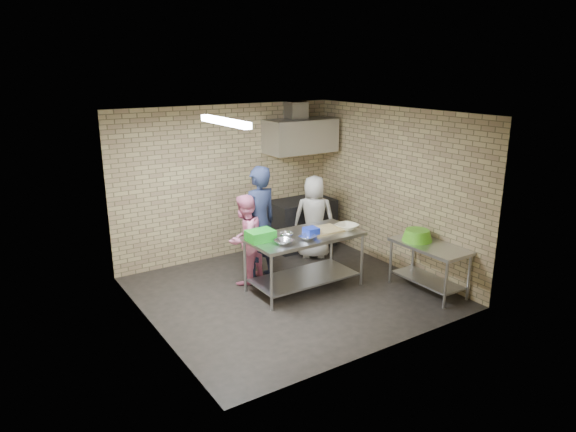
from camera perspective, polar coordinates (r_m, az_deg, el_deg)
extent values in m
plane|color=black|center=(7.98, 0.18, -8.40)|extent=(4.20, 4.20, 0.00)
plane|color=black|center=(7.28, 0.20, 11.29)|extent=(4.20, 4.20, 0.00)
cube|color=tan|center=(9.21, -6.67, 3.74)|extent=(4.20, 0.06, 2.70)
cube|color=tan|center=(6.02, 10.71, -3.25)|extent=(4.20, 0.06, 2.70)
cube|color=tan|center=(6.65, -15.13, -1.66)|extent=(0.06, 4.00, 2.70)
cube|color=tan|center=(8.81, 11.71, 2.94)|extent=(0.06, 4.00, 2.70)
cube|color=#B2B5BA|center=(7.97, 1.81, -5.04)|extent=(1.75, 0.87, 0.87)
cube|color=silver|center=(8.17, 15.21, -5.54)|extent=(0.60, 1.20, 0.75)
cube|color=black|center=(9.81, 1.50, -0.81)|extent=(1.20, 0.70, 0.90)
cube|color=silver|center=(9.49, 1.40, 8.82)|extent=(1.30, 0.60, 0.60)
cube|color=#A5A8AD|center=(9.57, 0.90, 11.60)|extent=(0.35, 0.30, 0.30)
cube|color=#3F2B19|center=(9.84, 2.21, 8.03)|extent=(0.80, 0.20, 0.04)
cube|color=white|center=(6.79, -6.99, 10.30)|extent=(0.10, 1.25, 0.08)
cube|color=green|center=(7.53, -3.06, -2.17)|extent=(0.39, 0.29, 0.16)
cube|color=#1A33C3|center=(7.75, 2.56, -1.74)|extent=(0.19, 0.19, 0.13)
cube|color=#D7BF7C|center=(7.99, 3.98, -1.56)|extent=(0.53, 0.41, 0.03)
imported|color=#B0B3B7|center=(7.39, -0.46, -2.89)|extent=(0.32, 0.32, 0.07)
imported|color=#B6B8BD|center=(7.69, -0.21, -2.11)|extent=(0.24, 0.24, 0.07)
imported|color=#AAACB1|center=(7.58, 2.17, -2.40)|extent=(0.30, 0.30, 0.06)
imported|color=#EDE7BE|center=(8.10, 6.52, -1.19)|extent=(0.39, 0.39, 0.08)
cylinder|color=green|center=(9.92, 2.94, 8.63)|extent=(0.06, 0.06, 0.15)
imported|color=black|center=(8.21, -3.24, -0.80)|extent=(0.73, 0.53, 1.85)
imported|color=pink|center=(8.12, -4.80, -2.57)|extent=(0.86, 0.79, 1.43)
imported|color=white|center=(9.18, 2.89, -0.11)|extent=(0.87, 0.80, 1.49)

